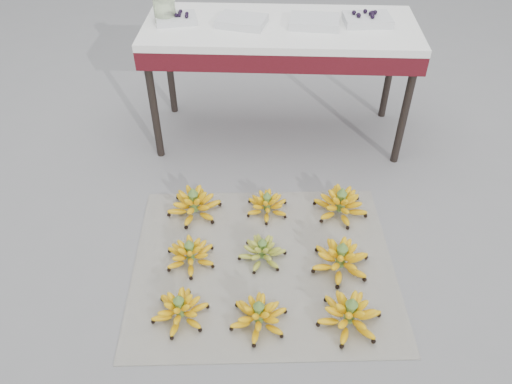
{
  "coord_description": "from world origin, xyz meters",
  "views": [
    {
      "loc": [
        -0.06,
        -1.66,
        1.85
      ],
      "look_at": [
        -0.14,
        0.17,
        0.25
      ],
      "focal_mm": 35.0,
      "sensor_mm": 36.0,
      "label": 1
    }
  ],
  "objects_px": {
    "bunch_back_right": "(341,204)",
    "vendor_table": "(280,39)",
    "bunch_mid_right": "(341,259)",
    "bunch_back_left": "(194,204)",
    "bunch_front_left": "(180,309)",
    "newspaper_mat": "(263,264)",
    "tray_far_left": "(176,18)",
    "tray_far_right": "(367,19)",
    "glass_jar": "(164,8)",
    "bunch_front_right": "(350,314)",
    "tray_right": "(314,22)",
    "bunch_front_center": "(259,315)",
    "bunch_back_center": "(267,205)",
    "bunch_mid_center": "(262,251)",
    "tray_left": "(242,21)",
    "bunch_mid_left": "(190,254)"
  },
  "relations": [
    {
      "from": "vendor_table",
      "to": "tray_far_right",
      "type": "relative_size",
      "value": 5.62
    },
    {
      "from": "bunch_back_center",
      "to": "vendor_table",
      "type": "height_order",
      "value": "vendor_table"
    },
    {
      "from": "bunch_front_left",
      "to": "tray_left",
      "type": "bearing_deg",
      "value": 77.06
    },
    {
      "from": "bunch_front_right",
      "to": "tray_right",
      "type": "xyz_separation_m",
      "value": [
        -0.14,
        1.43,
        0.69
      ]
    },
    {
      "from": "bunch_back_left",
      "to": "tray_far_right",
      "type": "xyz_separation_m",
      "value": [
        0.91,
        0.81,
        0.69
      ]
    },
    {
      "from": "bunch_front_left",
      "to": "bunch_mid_left",
      "type": "distance_m",
      "value": 0.32
    },
    {
      "from": "glass_jar",
      "to": "tray_far_right",
      "type": "bearing_deg",
      "value": 1.13
    },
    {
      "from": "vendor_table",
      "to": "glass_jar",
      "type": "height_order",
      "value": "glass_jar"
    },
    {
      "from": "bunch_back_center",
      "to": "bunch_back_left",
      "type": "bearing_deg",
      "value": 169.43
    },
    {
      "from": "bunch_front_center",
      "to": "glass_jar",
      "type": "xyz_separation_m",
      "value": [
        -0.58,
        1.47,
        0.75
      ]
    },
    {
      "from": "bunch_front_left",
      "to": "tray_far_left",
      "type": "xyz_separation_m",
      "value": [
        -0.18,
        1.45,
        0.7
      ]
    },
    {
      "from": "bunch_mid_left",
      "to": "tray_left",
      "type": "bearing_deg",
      "value": 103.7
    },
    {
      "from": "bunch_mid_left",
      "to": "tray_far_left",
      "type": "height_order",
      "value": "tray_far_left"
    },
    {
      "from": "bunch_back_left",
      "to": "tray_far_right",
      "type": "distance_m",
      "value": 1.4
    },
    {
      "from": "bunch_mid_right",
      "to": "bunch_back_right",
      "type": "xyz_separation_m",
      "value": [
        0.03,
        0.39,
        0.0
      ]
    },
    {
      "from": "bunch_front_center",
      "to": "bunch_back_center",
      "type": "xyz_separation_m",
      "value": [
        0.02,
        0.71,
        -0.0
      ]
    },
    {
      "from": "tray_far_right",
      "to": "tray_left",
      "type": "bearing_deg",
      "value": -175.75
    },
    {
      "from": "bunch_mid_right",
      "to": "tray_far_left",
      "type": "height_order",
      "value": "tray_far_left"
    },
    {
      "from": "bunch_front_center",
      "to": "newspaper_mat",
      "type": "bearing_deg",
      "value": 80.86
    },
    {
      "from": "bunch_mid_right",
      "to": "tray_right",
      "type": "relative_size",
      "value": 1.01
    },
    {
      "from": "tray_left",
      "to": "bunch_mid_center",
      "type": "bearing_deg",
      "value": -81.73
    },
    {
      "from": "vendor_table",
      "to": "newspaper_mat",
      "type": "bearing_deg",
      "value": -92.76
    },
    {
      "from": "bunch_front_center",
      "to": "bunch_back_right",
      "type": "relative_size",
      "value": 0.79
    },
    {
      "from": "bunch_back_left",
      "to": "bunch_front_left",
      "type": "bearing_deg",
      "value": -87.06
    },
    {
      "from": "bunch_mid_center",
      "to": "tray_right",
      "type": "relative_size",
      "value": 0.92
    },
    {
      "from": "bunch_front_center",
      "to": "tray_far_left",
      "type": "height_order",
      "value": "tray_far_left"
    },
    {
      "from": "newspaper_mat",
      "to": "bunch_back_left",
      "type": "height_order",
      "value": "bunch_back_left"
    },
    {
      "from": "bunch_back_right",
      "to": "glass_jar",
      "type": "bearing_deg",
      "value": 161.15
    },
    {
      "from": "newspaper_mat",
      "to": "tray_left",
      "type": "height_order",
      "value": "tray_left"
    },
    {
      "from": "bunch_front_right",
      "to": "bunch_mid_left",
      "type": "bearing_deg",
      "value": 160.9
    },
    {
      "from": "tray_far_left",
      "to": "tray_right",
      "type": "relative_size",
      "value": 0.89
    },
    {
      "from": "bunch_front_left",
      "to": "bunch_mid_left",
      "type": "height_order",
      "value": "bunch_front_left"
    },
    {
      "from": "tray_far_right",
      "to": "tray_far_left",
      "type": "bearing_deg",
      "value": -178.71
    },
    {
      "from": "bunch_front_center",
      "to": "vendor_table",
      "type": "bearing_deg",
      "value": 80.1
    },
    {
      "from": "bunch_front_left",
      "to": "tray_far_right",
      "type": "distance_m",
      "value": 1.85
    },
    {
      "from": "bunch_mid_right",
      "to": "bunch_back_left",
      "type": "distance_m",
      "value": 0.83
    },
    {
      "from": "bunch_mid_center",
      "to": "bunch_back_center",
      "type": "relative_size",
      "value": 0.94
    },
    {
      "from": "bunch_mid_right",
      "to": "bunch_mid_center",
      "type": "bearing_deg",
      "value": 175.05
    },
    {
      "from": "tray_far_right",
      "to": "glass_jar",
      "type": "xyz_separation_m",
      "value": [
        -1.13,
        -0.02,
        0.05
      ]
    },
    {
      "from": "bunch_mid_right",
      "to": "vendor_table",
      "type": "relative_size",
      "value": 0.19
    },
    {
      "from": "newspaper_mat",
      "to": "vendor_table",
      "type": "height_order",
      "value": "vendor_table"
    },
    {
      "from": "bunch_front_right",
      "to": "glass_jar",
      "type": "height_order",
      "value": "glass_jar"
    },
    {
      "from": "bunch_front_left",
      "to": "bunch_back_left",
      "type": "distance_m",
      "value": 0.67
    },
    {
      "from": "bunch_back_right",
      "to": "vendor_table",
      "type": "xyz_separation_m",
      "value": [
        -0.34,
        0.74,
        0.59
      ]
    },
    {
      "from": "tray_right",
      "to": "tray_far_right",
      "type": "xyz_separation_m",
      "value": [
        0.3,
        0.04,
        0.0
      ]
    },
    {
      "from": "tray_far_left",
      "to": "tray_right",
      "type": "distance_m",
      "value": 0.77
    },
    {
      "from": "newspaper_mat",
      "to": "bunch_front_right",
      "type": "height_order",
      "value": "bunch_front_right"
    },
    {
      "from": "newspaper_mat",
      "to": "bunch_mid_left",
      "type": "relative_size",
      "value": 3.87
    },
    {
      "from": "bunch_front_center",
      "to": "tray_left",
      "type": "distance_m",
      "value": 1.6
    },
    {
      "from": "newspaper_mat",
      "to": "tray_far_left",
      "type": "height_order",
      "value": "tray_far_left"
    }
  ]
}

